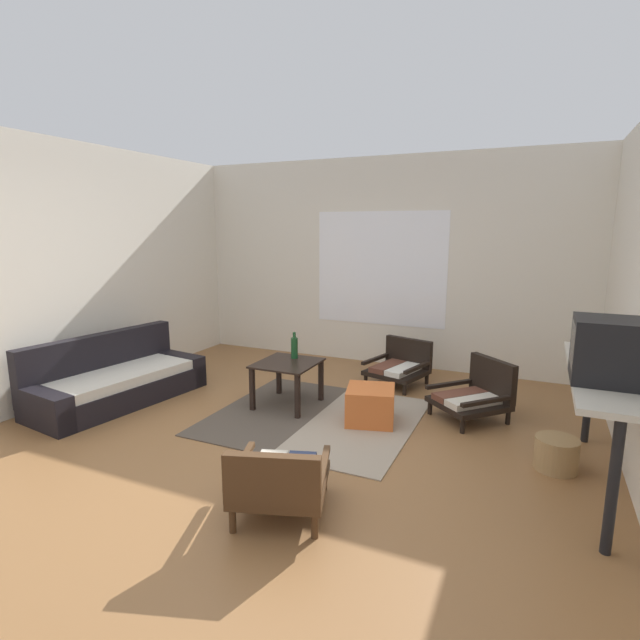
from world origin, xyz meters
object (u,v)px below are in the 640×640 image
(ottoman_orange, at_px, (370,405))
(armchair_striped_foreground, at_px, (279,480))
(clay_vase, at_px, (601,344))
(glass_bottle, at_px, (294,347))
(crt_television, at_px, (613,351))
(coffee_table, at_px, (287,371))
(armchair_by_window, at_px, (400,365))
(wicker_basket, at_px, (556,454))
(couch, at_px, (116,381))
(console_shelf, at_px, (604,383))
(armchair_corner, at_px, (476,394))

(ottoman_orange, bearing_deg, armchair_striped_foreground, -91.39)
(ottoman_orange, height_order, clay_vase, clay_vase)
(ottoman_orange, relative_size, glass_bottle, 1.58)
(ottoman_orange, distance_m, crt_television, 2.12)
(coffee_table, bearing_deg, glass_bottle, 92.19)
(armchair_by_window, relative_size, clay_vase, 2.44)
(crt_television, distance_m, wicker_basket, 1.03)
(couch, xyz_separation_m, console_shelf, (4.43, 0.12, 0.54))
(armchair_by_window, relative_size, console_shelf, 0.43)
(armchair_striped_foreground, relative_size, clay_vase, 2.57)
(armchair_by_window, xyz_separation_m, ottoman_orange, (0.06, -1.26, -0.06))
(couch, relative_size, clay_vase, 6.10)
(crt_television, bearing_deg, armchair_by_window, 133.86)
(armchair_corner, bearing_deg, armchair_striped_foreground, -112.75)
(armchair_striped_foreground, bearing_deg, clay_vase, 41.11)
(armchair_striped_foreground, height_order, ottoman_orange, armchair_striped_foreground)
(console_shelf, relative_size, glass_bottle, 6.21)
(glass_bottle, relative_size, wicker_basket, 0.88)
(wicker_basket, bearing_deg, armchair_striped_foreground, -139.09)
(armchair_striped_foreground, distance_m, glass_bottle, 2.13)
(console_shelf, bearing_deg, coffee_table, 169.64)
(armchair_striped_foreground, bearing_deg, couch, 156.66)
(coffee_table, xyz_separation_m, wicker_basket, (2.48, -0.34, -0.25))
(couch, xyz_separation_m, clay_vase, (4.43, 0.50, 0.74))
(console_shelf, bearing_deg, clay_vase, 90.00)
(ottoman_orange, bearing_deg, wicker_basket, -9.99)
(crt_television, height_order, glass_bottle, crt_television)
(armchair_striped_foreground, bearing_deg, crt_television, 28.22)
(coffee_table, relative_size, armchair_corner, 0.74)
(crt_television, bearing_deg, armchair_corner, 127.39)
(armchair_striped_foreground, xyz_separation_m, ottoman_orange, (0.04, 1.67, -0.08))
(armchair_by_window, xyz_separation_m, clay_vase, (1.87, -1.32, 0.73))
(console_shelf, height_order, crt_television, crt_television)
(armchair_by_window, height_order, console_shelf, console_shelf)
(crt_television, xyz_separation_m, wicker_basket, (-0.23, 0.41, -0.92))
(armchair_by_window, xyz_separation_m, armchair_striped_foreground, (0.02, -2.93, 0.02))
(clay_vase, bearing_deg, wicker_basket, -137.55)
(ottoman_orange, distance_m, console_shelf, 1.95)
(armchair_corner, distance_m, crt_television, 1.72)
(armchair_by_window, height_order, armchair_corner, armchair_corner)
(crt_television, xyz_separation_m, glass_bottle, (-2.72, 0.92, -0.47))
(couch, relative_size, ottoman_orange, 4.23)
(coffee_table, distance_m, glass_bottle, 0.27)
(couch, height_order, coffee_table, couch)
(armchair_corner, relative_size, clay_vase, 2.76)
(armchair_corner, height_order, ottoman_orange, armchair_corner)
(armchair_corner, xyz_separation_m, ottoman_orange, (-0.88, -0.53, -0.07))
(glass_bottle, bearing_deg, armchair_striped_foreground, -65.29)
(ottoman_orange, xyz_separation_m, clay_vase, (1.81, -0.06, 0.79))
(coffee_table, height_order, armchair_corner, armchair_corner)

